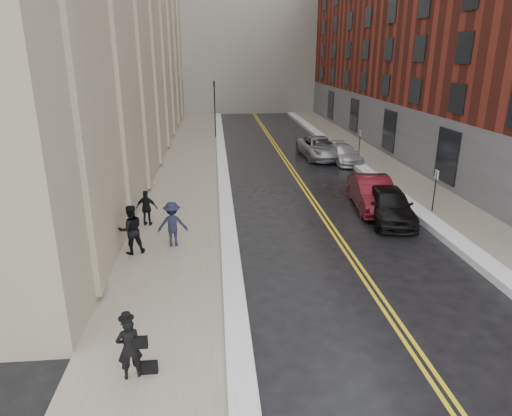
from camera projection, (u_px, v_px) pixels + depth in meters
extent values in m
plane|color=black|center=(305.00, 306.00, 14.31)|extent=(160.00, 160.00, 0.00)
cube|color=gray|center=(187.00, 177.00, 28.98)|extent=(4.00, 64.00, 0.15)
cube|color=gray|center=(393.00, 172.00, 30.14)|extent=(3.00, 64.00, 0.15)
cube|color=gold|center=(294.00, 175.00, 29.59)|extent=(0.12, 64.00, 0.01)
cube|color=gold|center=(298.00, 175.00, 29.62)|extent=(0.12, 64.00, 0.01)
cube|color=white|center=(223.00, 175.00, 29.16)|extent=(0.70, 60.80, 0.26)
cube|color=white|center=(366.00, 172.00, 29.96)|extent=(0.85, 60.80, 0.30)
cube|color=maroon|center=(478.00, 33.00, 34.58)|extent=(14.00, 50.00, 18.00)
cylinder|color=black|center=(215.00, 110.00, 41.53)|extent=(0.12, 0.12, 5.20)
imported|color=black|center=(214.00, 88.00, 40.88)|extent=(0.18, 0.15, 0.90)
cylinder|color=black|center=(434.00, 193.00, 22.17)|extent=(0.06, 0.06, 2.20)
cube|color=white|center=(437.00, 175.00, 21.88)|extent=(0.02, 0.35, 0.45)
cylinder|color=black|center=(359.00, 145.00, 33.48)|extent=(0.06, 0.06, 2.20)
cube|color=white|center=(360.00, 133.00, 33.19)|extent=(0.02, 0.35, 0.45)
imported|color=black|center=(389.00, 204.00, 21.39)|extent=(2.49, 4.92, 1.60)
imported|color=#4D0D15|center=(373.00, 193.00, 23.03)|extent=(2.21, 5.10, 1.63)
imported|color=#B7BBC0|center=(343.00, 154.00, 32.84)|extent=(2.21, 4.61, 1.30)
imported|color=#95989C|center=(320.00, 148.00, 34.32)|extent=(3.00, 5.79, 1.56)
imported|color=black|center=(129.00, 348.00, 10.72)|extent=(0.68, 0.55, 1.62)
imported|color=black|center=(131.00, 230.00, 17.47)|extent=(1.14, 1.02, 1.95)
imported|color=black|center=(173.00, 224.00, 18.19)|extent=(1.21, 0.73, 1.84)
imported|color=black|center=(147.00, 208.00, 20.41)|extent=(1.01, 0.55, 1.63)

